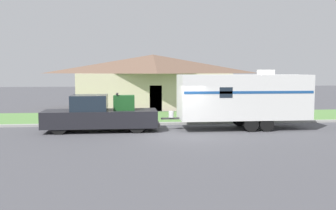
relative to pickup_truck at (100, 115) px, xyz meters
name	(u,v)px	position (x,y,z in m)	size (l,w,h in m)	color
ground_plane	(182,135)	(4.30, -1.65, -0.89)	(120.00, 120.00, 0.00)	#47474C
curb_strip	(173,123)	(4.30, 2.10, -0.82)	(80.00, 0.30, 0.14)	#999993
lawn_strip	(167,117)	(4.30, 5.75, -0.87)	(80.00, 7.00, 0.03)	#568442
house_across_street	(153,80)	(3.79, 13.13, 1.56)	(13.89, 7.15, 4.73)	beige
pickup_truck	(100,115)	(0.00, 0.00, 0.00)	(6.23, 2.01, 2.07)	black
travel_trailer	(243,97)	(8.01, 0.00, 0.93)	(8.28, 2.45, 3.35)	black
mailbox	(278,105)	(11.30, 2.89, 0.20)	(0.48, 0.20, 1.42)	brown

